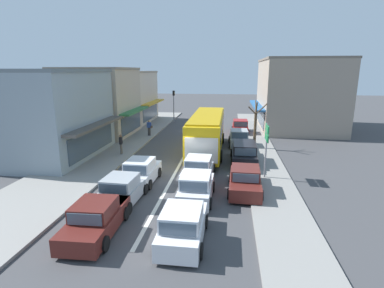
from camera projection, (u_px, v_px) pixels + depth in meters
The scene contains 24 objects.
ground_plane at pixel (177, 169), 21.14m from camera, with size 140.00×140.00×0.00m, color #3F3F42.
lane_centre_line at pixel (185, 154), 24.99m from camera, with size 0.20×28.00×0.01m, color silver.
sidewalk_left at pixel (116, 145), 27.74m from camera, with size 5.20×44.00×0.14m, color gray.
kerb_right at pixel (259, 150), 26.15m from camera, with size 2.80×44.00×0.12m, color gray.
shopfront_corner_near at pixel (52, 115), 23.36m from camera, with size 7.37×9.26×6.91m.
shopfront_mid_block at pixel (99, 102), 31.59m from camera, with size 7.97×7.49×7.11m.
shopfront_far_end at pixel (126, 97), 39.86m from camera, with size 7.57×8.81×6.75m.
building_right_far at pixel (298, 94), 35.30m from camera, with size 9.52×11.93×8.16m.
city_bus at pixel (207, 130), 25.30m from camera, with size 2.78×10.87×3.23m.
hatchback_queue_far_back at pixel (183, 226), 12.07m from camera, with size 1.84×3.71×1.54m.
hatchback_adjacent_lane_lead at pixel (141, 172), 18.49m from camera, with size 1.87×3.73×1.54m.
sedan_behind_bus_mid at pixel (121, 191), 15.71m from camera, with size 2.05×4.28×1.47m.
sedan_queue_gap_filler at pixel (199, 169), 19.15m from camera, with size 2.02×4.26×1.47m.
hatchback_adjacent_lane_trail at pixel (196, 188), 16.01m from camera, with size 1.85×3.72×1.54m.
sedan_behind_bus_near at pixel (96, 219), 12.71m from camera, with size 1.98×4.24×1.47m.
parked_sedan_kerb_front at pixel (245, 180), 17.17m from camera, with size 1.99×4.25×1.47m.
parked_wagon_kerb_second at pixel (244, 153), 22.59m from camera, with size 1.97×4.51×1.58m.
parked_hatchback_kerb_third at pixel (239, 138), 27.68m from camera, with size 1.90×3.74×1.54m.
parked_hatchback_kerb_rear at pixel (240, 127), 33.07m from camera, with size 1.83×3.70×1.54m.
traffic_light_downstreet at pixel (174, 101), 40.30m from camera, with size 0.32×0.24×4.20m.
directional_road_sign at pixel (267, 138), 18.69m from camera, with size 0.10×1.40×3.60m.
street_tree_right at pixel (255, 127), 26.20m from camera, with size 1.64×1.67×4.25m.
pedestrian_with_handbag_near at pixel (149, 127), 31.30m from camera, with size 0.66×0.39×1.63m.
pedestrian_browsing_midblock at pixel (121, 143), 24.37m from camera, with size 0.34×0.65×1.63m.
Camera 1 is at (3.58, -19.80, 6.80)m, focal length 28.00 mm.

